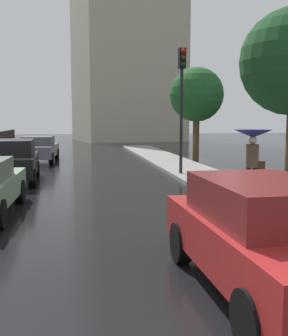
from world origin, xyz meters
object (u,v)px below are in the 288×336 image
at_px(traffic_light, 182,88).
at_px(car_grey_mid_road, 39,149).
at_px(car_black_far_ahead, 13,161).
at_px(street_tree_mid, 197,95).
at_px(pedestrian_with_umbrella_far, 253,144).
at_px(car_red_near_kerb, 265,234).

bearing_deg(traffic_light, car_grey_mid_road, 131.90).
distance_m(car_black_far_ahead, traffic_light, 6.83).
height_order(car_grey_mid_road, street_tree_mid, street_tree_mid).
height_order(car_black_far_ahead, pedestrian_with_umbrella_far, pedestrian_with_umbrella_far).
bearing_deg(car_grey_mid_road, car_black_far_ahead, 90.22).
bearing_deg(traffic_light, street_tree_mid, 68.52).
distance_m(car_black_far_ahead, street_tree_mid, 11.41).
xyz_separation_m(car_grey_mid_road, pedestrian_with_umbrella_far, (6.62, -11.67, 0.90)).
relative_size(car_black_far_ahead, pedestrian_with_umbrella_far, 2.13).
bearing_deg(car_black_far_ahead, street_tree_mid, -145.05).
bearing_deg(car_black_far_ahead, car_red_near_kerb, 111.87).
height_order(car_red_near_kerb, car_black_far_ahead, car_black_far_ahead).
xyz_separation_m(pedestrian_with_umbrella_far, traffic_light, (-0.66, 5.03, 1.82)).
xyz_separation_m(car_red_near_kerb, pedestrian_with_umbrella_far, (2.32, 5.56, 0.82)).
height_order(pedestrian_with_umbrella_far, traffic_light, traffic_light).
height_order(car_grey_mid_road, car_black_far_ahead, car_black_far_ahead).
height_order(pedestrian_with_umbrella_far, street_tree_mid, street_tree_mid).
relative_size(car_grey_mid_road, street_tree_mid, 0.85).
xyz_separation_m(car_red_near_kerb, traffic_light, (1.66, 10.59, 2.65)).
bearing_deg(pedestrian_with_umbrella_far, car_red_near_kerb, 72.68).
bearing_deg(pedestrian_with_umbrella_far, traffic_light, -77.10).
relative_size(traffic_light, street_tree_mid, 0.94).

